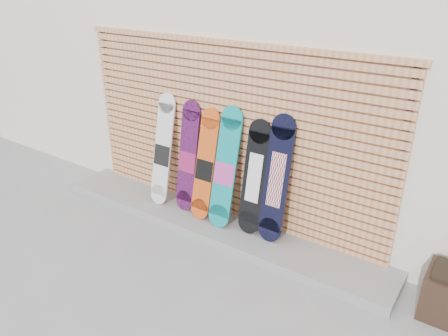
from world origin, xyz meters
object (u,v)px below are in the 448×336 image
Objects in this scene: snowboard_2 at (205,166)px; snowboard_1 at (188,158)px; snowboard_5 at (276,180)px; snowboard_4 at (254,178)px; snowboard_0 at (163,151)px; snowboard_3 at (225,169)px.

snowboard_1 is at bearing 173.53° from snowboard_2.
snowboard_5 is at bearing 1.96° from snowboard_2.
snowboard_2 is 1.01× the size of snowboard_4.
snowboard_5 reaches higher than snowboard_1.
snowboard_1 is at bearing 5.31° from snowboard_0.
snowboard_5 is at bearing 1.22° from snowboard_0.
snowboard_3 reaches higher than snowboard_1.
snowboard_1 is 0.61m from snowboard_3.
snowboard_0 reaches higher than snowboard_1.
snowboard_1 is at bearing -179.77° from snowboard_4.
snowboard_0 reaches higher than snowboard_3.
snowboard_5 is (0.97, 0.03, 0.06)m from snowboard_2.
snowboard_2 is at bearing -6.47° from snowboard_1.
snowboard_3 is 0.66m from snowboard_5.
snowboard_0 is 0.39m from snowboard_1.
snowboard_5 reaches higher than snowboard_3.
snowboard_0 is 1.66m from snowboard_5.
snowboard_0 reaches higher than snowboard_2.
snowboard_0 is at bearing -174.69° from snowboard_1.
snowboard_5 reaches higher than snowboard_0.
snowboard_3 is at bearing -2.12° from snowboard_2.
snowboard_5 reaches higher than snowboard_2.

